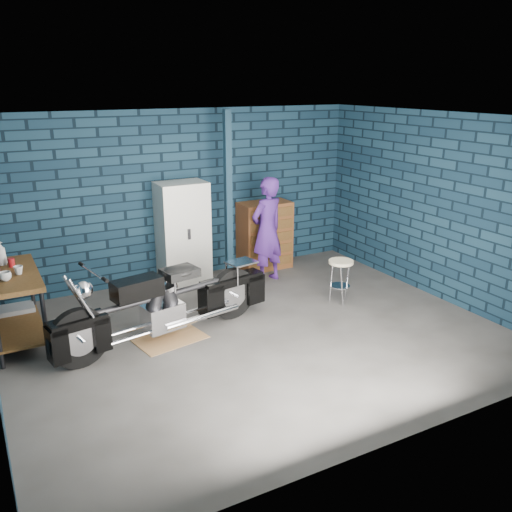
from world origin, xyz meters
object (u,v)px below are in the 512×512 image
Objects in this scene: locker at (183,233)px; tool_chest at (265,236)px; person at (267,230)px; motorcycle at (167,297)px; storage_bin at (17,316)px; shop_stool at (340,282)px; workbench at (16,308)px.

tool_chest is (1.48, 0.00, -0.23)m from locker.
tool_chest is at bearing -133.32° from person.
motorcycle reaches higher than storage_bin.
motorcycle is 1.55× the size of locker.
shop_stool is (0.20, -1.87, -0.25)m from tool_chest.
storage_bin is at bearing -17.60° from person.
shop_stool is at bearing -17.76° from storage_bin.
motorcycle is 2.45m from person.
person is 1.47× the size of tool_chest.
tool_chest is 1.78× the size of shop_stool.
tool_chest is at bearing 7.29° from storage_bin.
tool_chest is at bearing 14.08° from workbench.
tool_chest is (4.03, 0.52, 0.44)m from storage_bin.
shop_stool is at bearing -11.37° from workbench.
person is 2.62× the size of shop_stool.
workbench is 4.34m from shop_stool.
storage_bin is (-1.64, 1.28, -0.42)m from motorcycle.
locker is (2.57, 1.02, 0.36)m from workbench.
person is 1.48m from shop_stool.
tool_chest is at bearing 96.23° from shop_stool.
locker is 1.50m from tool_chest.
workbench is at bearing -92.29° from storage_bin.
tool_chest is at bearing 26.20° from motorcycle.
locker reaches higher than workbench.
motorcycle is at bearing 178.27° from shop_stool.
person is at bearing 6.69° from workbench.
person reaches higher than workbench.
motorcycle reaches higher than workbench.
motorcycle is 2.03m from locker.
workbench reaches higher than shop_stool.
shop_stool is at bearing -83.77° from tool_chest.
person is 1.32m from locker.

